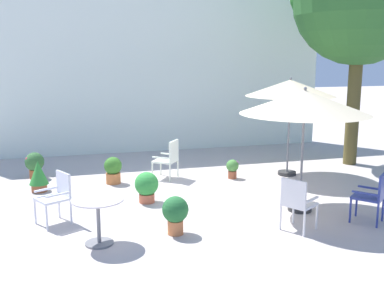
% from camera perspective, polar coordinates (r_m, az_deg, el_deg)
% --- Properties ---
extents(ground_plane, '(60.00, 60.00, 0.00)m').
position_cam_1_polar(ground_plane, '(9.31, 0.44, -6.69)').
color(ground_plane, '#BAAEA8').
extents(villa_facade, '(10.87, 0.30, 4.70)m').
position_cam_1_polar(villa_facade, '(13.67, -5.22, 8.93)').
color(villa_facade, white).
rests_on(villa_facade, ground).
extents(patio_umbrella_0, '(2.33, 2.33, 2.30)m').
position_cam_1_polar(patio_umbrella_0, '(8.32, 14.07, 5.06)').
color(patio_umbrella_0, '#2D2D2D').
rests_on(patio_umbrella_0, ground).
extents(patio_umbrella_1, '(2.12, 2.12, 2.36)m').
position_cam_1_polar(patio_umbrella_1, '(10.92, 12.34, 6.84)').
color(patio_umbrella_1, '#2D2D2D').
rests_on(patio_umbrella_1, ground).
extents(cafe_table_0, '(0.79, 0.79, 0.73)m').
position_cam_1_polar(cafe_table_0, '(7.03, -11.79, -8.49)').
color(cafe_table_0, white).
rests_on(cafe_table_0, ground).
extents(patio_chair_0, '(0.64, 0.64, 0.88)m').
position_cam_1_polar(patio_chair_0, '(8.08, -16.76, -6.10)').
color(patio_chair_0, white).
rests_on(patio_chair_0, ground).
extents(patio_chair_1, '(0.64, 0.64, 0.89)m').
position_cam_1_polar(patio_chair_1, '(8.34, 21.93, -5.93)').
color(patio_chair_1, '#313D91').
rests_on(patio_chair_1, ground).
extents(patio_chair_2, '(0.69, 0.69, 0.92)m').
position_cam_1_polar(patio_chair_2, '(10.56, -2.97, -1.69)').
color(patio_chair_2, white).
rests_on(patio_chair_2, ground).
extents(patio_chair_3, '(0.63, 0.64, 0.90)m').
position_cam_1_polar(patio_chair_3, '(7.59, 13.13, -7.01)').
color(patio_chair_3, white).
rests_on(patio_chair_3, ground).
extents(potted_plant_0, '(0.44, 0.44, 0.63)m').
position_cam_1_polar(potted_plant_0, '(11.22, -19.30, -2.36)').
color(potted_plant_0, '#9F532B').
rests_on(potted_plant_0, ground).
extents(potted_plant_1, '(0.43, 0.43, 0.63)m').
position_cam_1_polar(potted_plant_1, '(7.32, -2.12, -8.64)').
color(potted_plant_1, '#CF7342').
rests_on(potted_plant_1, ground).
extents(potted_plant_2, '(0.40, 0.40, 0.66)m').
position_cam_1_polar(potted_plant_2, '(10.12, -18.85, -3.78)').
color(potted_plant_2, '#9E5131').
rests_on(potted_plant_2, ground).
extents(potted_plant_3, '(0.47, 0.47, 0.61)m').
position_cam_1_polar(potted_plant_3, '(8.92, -5.77, -5.30)').
color(potted_plant_3, '#CA6746').
rests_on(potted_plant_3, ground).
extents(potted_plant_4, '(0.30, 0.29, 0.45)m').
position_cam_1_polar(potted_plant_4, '(10.66, 5.14, -3.00)').
color(potted_plant_4, '#984E32').
rests_on(potted_plant_4, ground).
extents(potted_plant_5, '(0.40, 0.40, 0.61)m').
position_cam_1_polar(potted_plant_5, '(10.34, -9.96, -3.19)').
color(potted_plant_5, '#C06E3A').
rests_on(potted_plant_5, ground).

